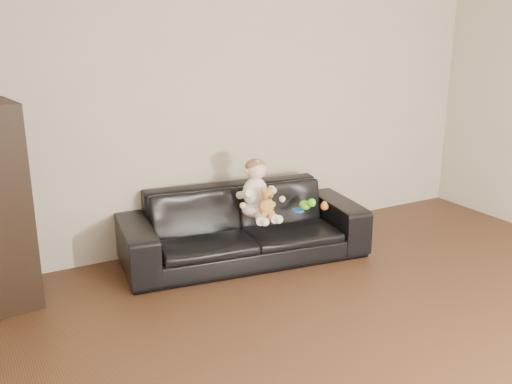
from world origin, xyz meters
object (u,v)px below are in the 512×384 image
toy_rattle (324,206)px  toy_blue_disc (298,210)px  sofa (244,225)px  toy_green (305,205)px  baby (257,192)px  teddy_bear (267,202)px

toy_rattle → toy_blue_disc: (-0.22, 0.09, -0.03)m
sofa → toy_blue_disc: sofa is taller
toy_green → toy_blue_disc: toy_green is taller
baby → sofa: bearing=136.7°
teddy_bear → sofa: bearing=115.3°
baby → toy_rattle: (0.61, -0.13, -0.19)m
sofa → toy_green: bearing=-7.5°
toy_blue_disc → teddy_bear: bearing=-163.4°
baby → toy_green: (0.47, -0.03, -0.18)m
sofa → toy_rattle: bearing=-12.0°
teddy_bear → toy_green: size_ratio=1.96×
toy_green → toy_blue_disc: bearing=-172.8°
toy_rattle → toy_blue_disc: bearing=158.1°
toy_green → toy_rattle: (0.14, -0.10, -0.01)m
sofa → toy_blue_disc: (0.46, -0.15, 0.10)m
toy_rattle → toy_blue_disc: toy_rattle is taller
teddy_bear → toy_green: bearing=24.3°
toy_rattle → baby: bearing=168.4°
sofa → baby: (0.07, -0.12, 0.32)m
sofa → toy_blue_disc: bearing=-10.9°
baby → toy_blue_disc: size_ratio=4.85×
toy_green → teddy_bear: bearing=-164.9°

